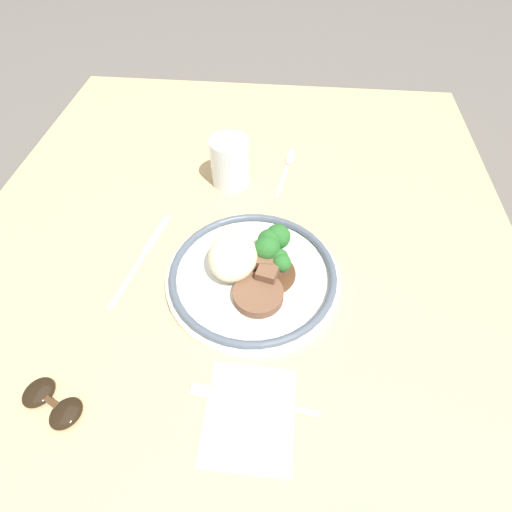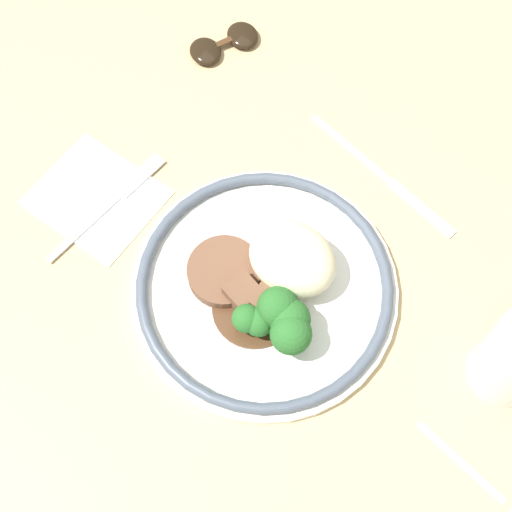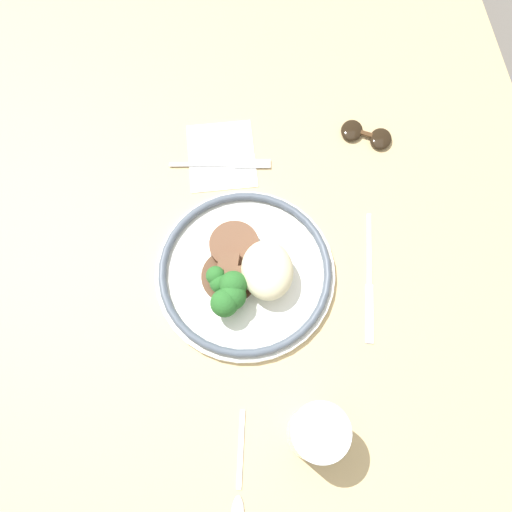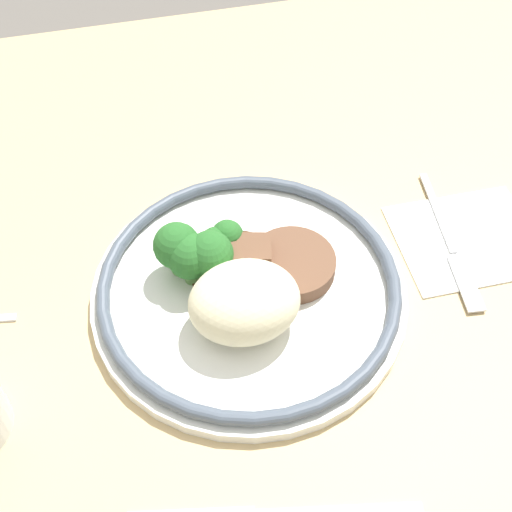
{
  "view_description": "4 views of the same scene",
  "coord_description": "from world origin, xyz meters",
  "px_view_note": "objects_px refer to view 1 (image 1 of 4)",
  "views": [
    {
      "loc": [
        -0.38,
        -0.07,
        0.54
      ],
      "look_at": [
        0.04,
        -0.03,
        0.06
      ],
      "focal_mm": 28.0,
      "sensor_mm": 36.0,
      "label": 1
    },
    {
      "loc": [
        0.15,
        -0.25,
        0.73
      ],
      "look_at": [
        -0.01,
        -0.02,
        0.08
      ],
      "focal_mm": 50.0,
      "sensor_mm": 36.0,
      "label": 2
    },
    {
      "loc": [
        0.25,
        -0.04,
        0.76
      ],
      "look_at": [
        -0.0,
        -0.01,
        0.07
      ],
      "focal_mm": 35.0,
      "sensor_mm": 36.0,
      "label": 3
    },
    {
      "loc": [
        0.09,
        0.33,
        0.54
      ],
      "look_at": [
        -0.0,
        -0.06,
        0.06
      ],
      "focal_mm": 50.0,
      "sensor_mm": 36.0,
      "label": 4
    }
  ],
  "objects_px": {
    "juice_glass": "(230,164)",
    "spoon": "(289,163)",
    "fork": "(241,399)",
    "knife": "(144,255)",
    "plate": "(253,270)",
    "sunglasses": "(52,403)"
  },
  "relations": [
    {
      "from": "plate",
      "to": "knife",
      "type": "distance_m",
      "value": 0.19
    },
    {
      "from": "knife",
      "to": "sunglasses",
      "type": "xyz_separation_m",
      "value": [
        -0.26,
        0.04,
        0.01
      ]
    },
    {
      "from": "plate",
      "to": "sunglasses",
      "type": "bearing_deg",
      "value": 134.59
    },
    {
      "from": "spoon",
      "to": "plate",
      "type": "bearing_deg",
      "value": -179.01
    },
    {
      "from": "fork",
      "to": "sunglasses",
      "type": "xyz_separation_m",
      "value": [
        -0.03,
        0.24,
        0.0
      ]
    },
    {
      "from": "plate",
      "to": "spoon",
      "type": "distance_m",
      "value": 0.31
    },
    {
      "from": "juice_glass",
      "to": "spoon",
      "type": "bearing_deg",
      "value": -57.49
    },
    {
      "from": "plate",
      "to": "sunglasses",
      "type": "relative_size",
      "value": 2.82
    },
    {
      "from": "fork",
      "to": "knife",
      "type": "distance_m",
      "value": 0.3
    },
    {
      "from": "sunglasses",
      "to": "knife",
      "type": "bearing_deg",
      "value": 16.25
    },
    {
      "from": "fork",
      "to": "spoon",
      "type": "relative_size",
      "value": 1.04
    },
    {
      "from": "plate",
      "to": "juice_glass",
      "type": "relative_size",
      "value": 2.93
    },
    {
      "from": "knife",
      "to": "juice_glass",
      "type": "bearing_deg",
      "value": -18.99
    },
    {
      "from": "juice_glass",
      "to": "spoon",
      "type": "distance_m",
      "value": 0.14
    },
    {
      "from": "knife",
      "to": "plate",
      "type": "bearing_deg",
      "value": -87.91
    },
    {
      "from": "knife",
      "to": "spoon",
      "type": "height_order",
      "value": "spoon"
    },
    {
      "from": "spoon",
      "to": "sunglasses",
      "type": "distance_m",
      "value": 0.6
    },
    {
      "from": "sunglasses",
      "to": "fork",
      "type": "bearing_deg",
      "value": -57.04
    },
    {
      "from": "plate",
      "to": "sunglasses",
      "type": "distance_m",
      "value": 0.33
    },
    {
      "from": "plate",
      "to": "knife",
      "type": "relative_size",
      "value": 1.32
    },
    {
      "from": "juice_glass",
      "to": "sunglasses",
      "type": "xyz_separation_m",
      "value": [
        -0.47,
        0.16,
        -0.03
      ]
    },
    {
      "from": "juice_glass",
      "to": "fork",
      "type": "height_order",
      "value": "juice_glass"
    }
  ]
}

